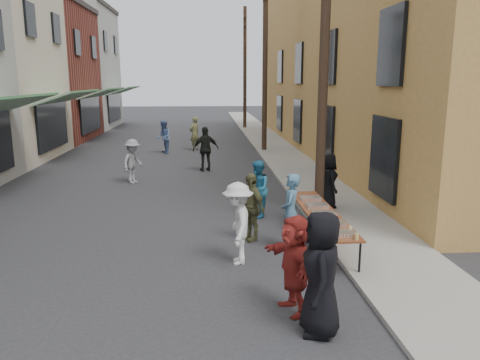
{
  "coord_description": "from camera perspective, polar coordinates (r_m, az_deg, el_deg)",
  "views": [
    {
      "loc": [
        1.23,
        -9.16,
        3.64
      ],
      "look_at": [
        2.05,
        1.8,
        1.3
      ],
      "focal_mm": 35.0,
      "sensor_mm": 36.0,
      "label": 1
    }
  ],
  "objects": [
    {
      "name": "passerby_mid",
      "position": [
        19.14,
        -4.19,
        3.79
      ],
      "size": [
        1.14,
        0.67,
        1.82
      ],
      "primitive_type": "imported",
      "rotation": [
        0.0,
        0.0,
        3.36
      ],
      "color": "black",
      "rests_on": "ground"
    },
    {
      "name": "passerby_left",
      "position": [
        17.28,
        -12.95,
        2.24
      ],
      "size": [
        0.98,
        1.18,
        1.59
      ],
      "primitive_type": "imported",
      "rotation": [
        0.0,
        0.0,
        1.12
      ],
      "color": "gray",
      "rests_on": "ground"
    },
    {
      "name": "utility_pole_far",
      "position": [
        36.3,
        0.6,
        13.38
      ],
      "size": [
        0.26,
        0.26,
        9.0
      ],
      "primitive_type": "cylinder",
      "color": "#2D2116",
      "rests_on": "ground"
    },
    {
      "name": "catering_tray_foil_d",
      "position": [
        11.05,
        9.35,
        -3.09
      ],
      "size": [
        0.5,
        0.33,
        0.08
      ],
      "primitive_type": "cube",
      "color": "#B2B2B7",
      "rests_on": "serving_table"
    },
    {
      "name": "guest_front_b",
      "position": [
        10.23,
        6.17,
        -3.9
      ],
      "size": [
        0.56,
        0.71,
        1.69
      ],
      "primitive_type": "imported",
      "rotation": [
        0.0,
        0.0,
        -1.85
      ],
      "color": "#446C85",
      "rests_on": "ground"
    },
    {
      "name": "catering_tray_foil_b",
      "position": [
        9.75,
        11.26,
        -5.22
      ],
      "size": [
        0.5,
        0.33,
        0.08
      ],
      "primitive_type": "cube",
      "color": "#B2B2B7",
      "rests_on": "serving_table"
    },
    {
      "name": "cup_stack",
      "position": [
        8.98,
        14.03,
        -6.72
      ],
      "size": [
        0.08,
        0.08,
        0.12
      ],
      "primitive_type": "cylinder",
      "color": "tan",
      "rests_on": "serving_table"
    },
    {
      "name": "passerby_right",
      "position": [
        25.07,
        -5.56,
        5.67
      ],
      "size": [
        0.75,
        0.77,
        1.79
      ],
      "primitive_type": "imported",
      "rotation": [
        0.0,
        0.0,
        3.98
      ],
      "color": "#66693D",
      "rests_on": "ground"
    },
    {
      "name": "passerby_far",
      "position": [
        24.1,
        -9.27,
        5.21
      ],
      "size": [
        0.84,
        0.97,
        1.7
      ],
      "primitive_type": "imported",
      "rotation": [
        0.0,
        0.0,
        4.99
      ],
      "color": "#516B9E",
      "rests_on": "ground"
    },
    {
      "name": "guest_front_d",
      "position": [
        9.4,
        -0.27,
        -5.32
      ],
      "size": [
        0.64,
        1.09,
        1.68
      ],
      "primitive_type": "imported",
      "rotation": [
        0.0,
        0.0,
        -1.58
      ],
      "color": "silver",
      "rests_on": "ground"
    },
    {
      "name": "serving_table",
      "position": [
        10.7,
        9.83,
        -4.04
      ],
      "size": [
        0.7,
        4.0,
        0.75
      ],
      "color": "#5F2616",
      "rests_on": "ground"
    },
    {
      "name": "ground",
      "position": [
        9.94,
        -11.23,
        -9.72
      ],
      "size": [
        120.0,
        120.0,
        0.0
      ],
      "primitive_type": "plane",
      "color": "#28282B",
      "rests_on": "ground"
    },
    {
      "name": "guest_front_a",
      "position": [
        6.94,
        9.87,
        -11.2
      ],
      "size": [
        0.74,
        1.0,
        1.85
      ],
      "primitive_type": "imported",
      "rotation": [
        0.0,
        0.0,
        -1.75
      ],
      "color": "black",
      "rests_on": "ground"
    },
    {
      "name": "guest_front_e",
      "position": [
        10.79,
        1.33,
        -3.29
      ],
      "size": [
        0.81,
        1.0,
        1.58
      ],
      "primitive_type": "imported",
      "rotation": [
        0.0,
        0.0,
        -1.04
      ],
      "color": "brown",
      "rests_on": "ground"
    },
    {
      "name": "catering_tray_buns",
      "position": [
        10.4,
        10.24,
        -4.09
      ],
      "size": [
        0.5,
        0.33,
        0.08
      ],
      "primitive_type": "cube",
      "color": "tan",
      "rests_on": "serving_table"
    },
    {
      "name": "server",
      "position": [
        13.43,
        10.73,
        -0.1
      ],
      "size": [
        0.58,
        0.81,
        1.54
      ],
      "primitive_type": "imported",
      "rotation": [
        0.0,
        0.0,
        1.7
      ],
      "color": "black",
      "rests_on": "sidewalk"
    },
    {
      "name": "catering_tray_sausage",
      "position": [
        9.16,
        12.34,
        -6.4
      ],
      "size": [
        0.5,
        0.33,
        0.08
      ],
      "primitive_type": "cube",
      "color": "maroon",
      "rests_on": "serving_table"
    },
    {
      "name": "building_ochre",
      "position": [
        25.21,
        19.42,
        14.45
      ],
      "size": [
        10.0,
        28.0,
        10.0
      ],
      "primitive_type": "cube",
      "color": "#A17C39",
      "rests_on": "ground"
    },
    {
      "name": "condiment_jar_a",
      "position": [
        8.82,
        11.51,
        -7.08
      ],
      "size": [
        0.07,
        0.07,
        0.08
      ],
      "primitive_type": "cylinder",
      "color": "#A57F26",
      "rests_on": "serving_table"
    },
    {
      "name": "sidewalk",
      "position": [
        24.72,
        4.56,
        3.63
      ],
      "size": [
        2.2,
        60.0,
        0.1
      ],
      "primitive_type": "cube",
      "color": "gray",
      "rests_on": "ground"
    },
    {
      "name": "utility_pole_mid",
      "position": [
        24.37,
        3.06,
        14.02
      ],
      "size": [
        0.26,
        0.26,
        9.0
      ],
      "primitive_type": "cylinder",
      "color": "#2D2116",
      "rests_on": "ground"
    },
    {
      "name": "utility_pole_near",
      "position": [
        12.57,
        10.27,
        15.76
      ],
      "size": [
        0.26,
        0.26,
        9.0
      ],
      "primitive_type": "cylinder",
      "color": "#2D2116",
      "rests_on": "ground"
    },
    {
      "name": "catering_tray_buns_end",
      "position": [
        11.71,
        8.55,
        -2.2
      ],
      "size": [
        0.5,
        0.33,
        0.08
      ],
      "primitive_type": "cube",
      "color": "tan",
      "rests_on": "serving_table"
    },
    {
      "name": "guest_front_c",
      "position": [
        12.6,
        2.14,
        -1.12
      ],
      "size": [
        0.61,
        0.77,
        1.56
      ],
      "primitive_type": "imported",
      "rotation": [
        0.0,
        0.0,
        -1.6
      ],
      "color": "teal",
      "rests_on": "ground"
    },
    {
      "name": "guest_queue_back",
      "position": [
        7.55,
        6.62,
        -10.14
      ],
      "size": [
        0.83,
        1.56,
        1.61
      ],
      "primitive_type": "imported",
      "rotation": [
        0.0,
        0.0,
        -1.32
      ],
      "color": "maroon",
      "rests_on": "ground"
    },
    {
      "name": "condiment_jar_c",
      "position": [
        9.01,
        11.17,
        -6.67
      ],
      "size": [
        0.07,
        0.07,
        0.08
      ],
      "primitive_type": "cylinder",
      "color": "#A57F26",
      "rests_on": "serving_table"
    },
    {
      "name": "condiment_jar_b",
      "position": [
        8.92,
        11.34,
        -6.87
      ],
      "size": [
        0.07,
        0.07,
        0.08
      ],
      "primitive_type": "cylinder",
      "color": "#A57F26",
      "rests_on": "serving_table"
    }
  ]
}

